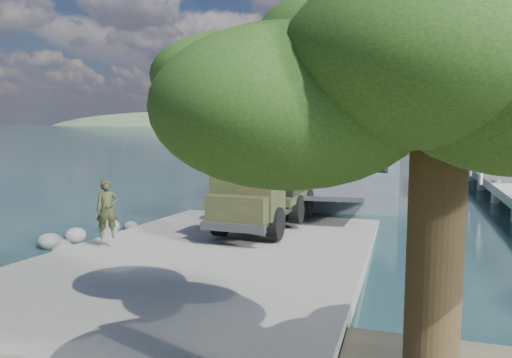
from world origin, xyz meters
name	(u,v)px	position (x,y,z in m)	size (l,w,h in m)	color
ground	(226,257)	(0.00, 0.00, 0.00)	(1400.00, 1400.00, 0.00)	#1A3C3F
boat_ramp	(216,257)	(0.00, -1.00, 0.25)	(10.00, 18.00, 0.50)	gray
shoreline_rocks	(87,242)	(-6.20, 0.50, 0.00)	(3.20, 5.60, 0.90)	#60605D
distant_headlands	(448,126)	(50.00, 560.00, 0.00)	(1000.00, 240.00, 48.00)	#3D5334
landing_craft	(335,172)	(0.69, 23.78, 0.82)	(10.37, 34.29, 10.07)	#4B5358
military_truck	(270,182)	(0.59, 3.80, 2.32)	(2.85, 7.98, 3.66)	black
soldier	(108,220)	(-3.61, -1.94, 1.50)	(0.73, 0.48, 2.01)	#1D301B
overhang_tree	(394,56)	(5.91, -10.43, 5.61)	(7.71, 7.10, 7.00)	#332214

